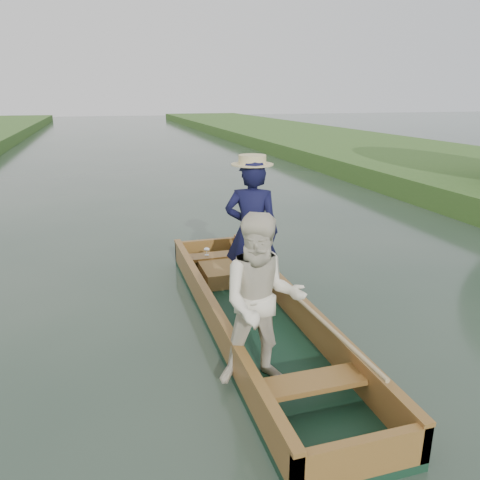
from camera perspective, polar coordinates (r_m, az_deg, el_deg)
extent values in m
plane|color=#283D30|center=(5.76, 1.74, -10.79)|extent=(120.00, 120.00, 0.00)
cube|color=#133120|center=(5.74, 1.75, -10.44)|extent=(1.10, 5.00, 0.08)
cube|color=brown|center=(5.52, -3.33, -9.30)|extent=(0.08, 5.00, 0.32)
cube|color=brown|center=(5.81, 6.59, -7.96)|extent=(0.08, 5.00, 0.32)
cube|color=brown|center=(7.85, -3.90, -1.07)|extent=(1.10, 0.08, 0.32)
cube|color=brown|center=(3.78, 14.76, -24.25)|extent=(1.10, 0.08, 0.32)
cube|color=brown|center=(5.45, -3.36, -7.61)|extent=(0.10, 5.00, 0.04)
cube|color=brown|center=(5.74, 6.65, -6.34)|extent=(0.10, 5.00, 0.04)
cube|color=brown|center=(7.31, -2.92, -1.95)|extent=(0.94, 0.30, 0.05)
cube|color=brown|center=(4.33, 8.75, -16.76)|extent=(0.94, 0.30, 0.05)
imported|color=black|center=(5.98, 1.44, 0.93)|extent=(0.81, 0.69, 1.89)
cylinder|color=beige|center=(5.79, 1.50, 9.54)|extent=(0.52, 0.52, 0.12)
imported|color=silver|center=(4.30, 2.73, -7.49)|extent=(0.92, 0.78, 1.66)
cube|color=#B06938|center=(7.02, -1.35, -3.73)|extent=(0.85, 0.90, 0.22)
sphere|color=tan|center=(6.93, 1.28, -1.99)|extent=(0.22, 0.22, 0.22)
sphere|color=tan|center=(6.87, 1.31, -0.74)|extent=(0.16, 0.16, 0.16)
sphere|color=tan|center=(6.83, 0.84, -0.22)|extent=(0.06, 0.06, 0.06)
sphere|color=tan|center=(6.87, 1.79, -0.14)|extent=(0.06, 0.06, 0.06)
sphere|color=tan|center=(6.82, 1.48, -1.03)|extent=(0.06, 0.06, 0.06)
sphere|color=tan|center=(6.87, 0.56, -1.87)|extent=(0.08, 0.08, 0.08)
sphere|color=tan|center=(6.93, 2.10, -1.72)|extent=(0.08, 0.08, 0.08)
sphere|color=tan|center=(6.92, 0.93, -2.84)|extent=(0.09, 0.09, 0.09)
sphere|color=tan|center=(6.95, 1.78, -2.75)|extent=(0.09, 0.09, 0.09)
cylinder|color=silver|center=(7.27, -4.07, -1.84)|extent=(0.07, 0.07, 0.01)
cylinder|color=silver|center=(7.26, -4.08, -1.54)|extent=(0.01, 0.01, 0.08)
ellipsoid|color=silver|center=(7.24, -4.09, -1.13)|extent=(0.09, 0.09, 0.05)
cylinder|color=tan|center=(5.75, 5.67, -5.83)|extent=(0.04, 4.27, 0.19)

